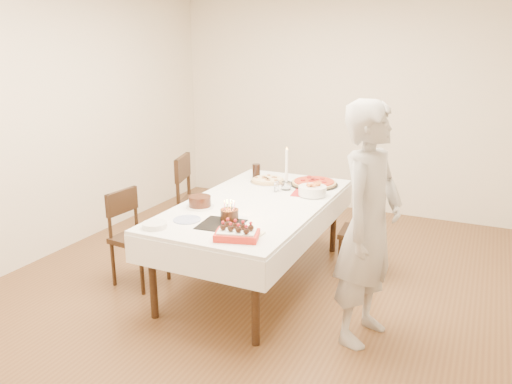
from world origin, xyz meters
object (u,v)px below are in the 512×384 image
at_px(chair_left_savory, 203,202).
at_px(dining_table, 256,241).
at_px(cola_glass, 256,171).
at_px(layer_cake, 200,202).
at_px(pizza_white, 268,180).
at_px(taper_candle, 286,168).
at_px(person, 369,225).
at_px(pizza_pepperoni, 314,183).
at_px(birthday_cake, 229,210).
at_px(chair_right_savory, 361,233).
at_px(chair_left_dessert, 139,238).
at_px(strawberry_box, 237,234).
at_px(pasta_bowl, 312,191).

bearing_deg(chair_left_savory, dining_table, 133.97).
height_order(cola_glass, layer_cake, cola_glass).
xyz_separation_m(pizza_white, taper_candle, (0.26, -0.16, 0.19)).
bearing_deg(dining_table, taper_candle, 78.37).
relative_size(dining_table, person, 1.24).
distance_m(pizza_pepperoni, birthday_cake, 1.30).
bearing_deg(birthday_cake, pizza_pepperoni, 78.53).
height_order(chair_right_savory, cola_glass, cola_glass).
bearing_deg(chair_left_dessert, birthday_cake, -178.15).
bearing_deg(birthday_cake, chair_left_dessert, 176.75).
bearing_deg(cola_glass, strawberry_box, -69.46).
distance_m(dining_table, taper_candle, 0.75).
height_order(pizza_white, taper_candle, taper_candle).
xyz_separation_m(chair_right_savory, pasta_bowl, (-0.43, -0.17, 0.40)).
xyz_separation_m(cola_glass, layer_cake, (-0.02, -1.08, -0.03)).
relative_size(chair_left_dessert, taper_candle, 2.04).
height_order(dining_table, birthday_cake, birthday_cake).
height_order(chair_left_dessert, strawberry_box, chair_left_dessert).
bearing_deg(taper_candle, pizza_white, 148.55).
distance_m(chair_right_savory, birthday_cake, 1.42).
bearing_deg(pizza_white, taper_candle, -31.45).
bearing_deg(person, chair_right_savory, 26.93).
distance_m(dining_table, birthday_cake, 0.71).
relative_size(person, pasta_bowl, 6.82).
height_order(layer_cake, birthday_cake, birthday_cake).
distance_m(chair_left_savory, pizza_pepperoni, 1.18).
relative_size(pasta_bowl, birthday_cake, 1.74).
xyz_separation_m(person, birthday_cake, (-1.07, -0.05, -0.03)).
distance_m(chair_left_savory, cola_glass, 0.64).
bearing_deg(pasta_bowl, birthday_cake, -111.46).
height_order(pizza_pepperoni, cola_glass, cola_glass).
bearing_deg(pasta_bowl, taper_candle, 163.83).
bearing_deg(layer_cake, chair_left_dessert, -165.95).
bearing_deg(birthday_cake, pizza_white, 99.31).
xyz_separation_m(chair_left_dessert, strawberry_box, (1.17, -0.37, 0.36)).
distance_m(dining_table, pizza_pepperoni, 0.88).
xyz_separation_m(chair_left_dessert, layer_cake, (0.55, 0.14, 0.37)).
relative_size(pizza_white, pizza_pepperoni, 0.75).
relative_size(pasta_bowl, cola_glass, 1.69).
distance_m(pizza_pepperoni, pasta_bowl, 0.37).
distance_m(person, strawberry_box, 0.92).
xyz_separation_m(pizza_pepperoni, strawberry_box, (-0.03, -1.59, 0.02)).
relative_size(chair_left_dessert, person, 0.49).
bearing_deg(layer_cake, person, -5.73).
relative_size(person, cola_glass, 11.55).
xyz_separation_m(taper_candle, cola_glass, (-0.44, 0.26, -0.13)).
height_order(taper_candle, layer_cake, taper_candle).
xyz_separation_m(pizza_white, strawberry_box, (0.42, -1.48, 0.02)).
bearing_deg(taper_candle, pasta_bowl, -16.17).
xyz_separation_m(chair_right_savory, cola_glass, (-1.16, 0.17, 0.43)).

